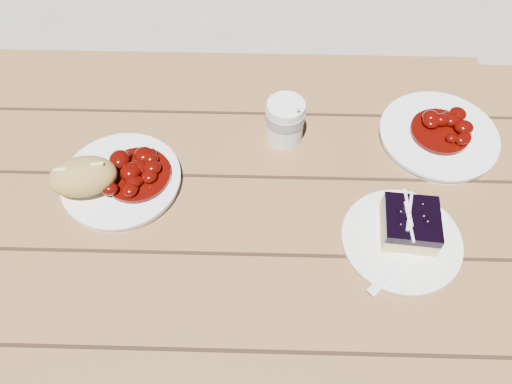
{
  "coord_description": "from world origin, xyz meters",
  "views": [
    {
      "loc": [
        0.25,
        -0.47,
        1.49
      ],
      "look_at": [
        0.24,
        0.0,
        0.81
      ],
      "focal_mm": 35.0,
      "sensor_mm": 36.0,
      "label": 1
    }
  ],
  "objects_px": {
    "bread_roll": "(83,177)",
    "main_plate": "(122,181)",
    "blueberry_cake": "(410,224)",
    "second_plate": "(438,136)",
    "coffee_cup": "(285,121)",
    "dessert_plate": "(401,240)",
    "picnic_table": "(140,254)"
  },
  "relations": [
    {
      "from": "second_plate",
      "to": "blueberry_cake",
      "type": "bearing_deg",
      "value": -113.31
    },
    {
      "from": "dessert_plate",
      "to": "coffee_cup",
      "type": "bearing_deg",
      "value": 130.29
    },
    {
      "from": "picnic_table",
      "to": "main_plate",
      "type": "xyz_separation_m",
      "value": [
        -0.01,
        0.06,
        0.17
      ]
    },
    {
      "from": "dessert_plate",
      "to": "second_plate",
      "type": "bearing_deg",
      "value": 65.96
    },
    {
      "from": "dessert_plate",
      "to": "second_plate",
      "type": "xyz_separation_m",
      "value": [
        0.1,
        0.23,
        0.0
      ]
    },
    {
      "from": "main_plate",
      "to": "dessert_plate",
      "type": "xyz_separation_m",
      "value": [
        0.49,
        -0.11,
        -0.0
      ]
    },
    {
      "from": "main_plate",
      "to": "second_plate",
      "type": "relative_size",
      "value": 0.95
    },
    {
      "from": "bread_roll",
      "to": "main_plate",
      "type": "bearing_deg",
      "value": 19.98
    },
    {
      "from": "coffee_cup",
      "to": "second_plate",
      "type": "distance_m",
      "value": 0.3
    },
    {
      "from": "main_plate",
      "to": "blueberry_cake",
      "type": "bearing_deg",
      "value": -10.66
    },
    {
      "from": "bread_roll",
      "to": "blueberry_cake",
      "type": "xyz_separation_m",
      "value": [
        0.55,
        -0.07,
        -0.01
      ]
    },
    {
      "from": "dessert_plate",
      "to": "blueberry_cake",
      "type": "height_order",
      "value": "blueberry_cake"
    },
    {
      "from": "dessert_plate",
      "to": "coffee_cup",
      "type": "height_order",
      "value": "coffee_cup"
    },
    {
      "from": "main_plate",
      "to": "bread_roll",
      "type": "relative_size",
      "value": 1.78
    },
    {
      "from": "bread_roll",
      "to": "blueberry_cake",
      "type": "relative_size",
      "value": 1.22
    },
    {
      "from": "dessert_plate",
      "to": "second_plate",
      "type": "height_order",
      "value": "second_plate"
    },
    {
      "from": "main_plate",
      "to": "second_plate",
      "type": "height_order",
      "value": "same"
    },
    {
      "from": "bread_roll",
      "to": "coffee_cup",
      "type": "height_order",
      "value": "coffee_cup"
    },
    {
      "from": "picnic_table",
      "to": "coffee_cup",
      "type": "bearing_deg",
      "value": 32.26
    },
    {
      "from": "coffee_cup",
      "to": "second_plate",
      "type": "height_order",
      "value": "coffee_cup"
    },
    {
      "from": "picnic_table",
      "to": "bread_roll",
      "type": "height_order",
      "value": "bread_roll"
    },
    {
      "from": "bread_roll",
      "to": "second_plate",
      "type": "height_order",
      "value": "bread_roll"
    },
    {
      "from": "blueberry_cake",
      "to": "second_plate",
      "type": "relative_size",
      "value": 0.44
    },
    {
      "from": "dessert_plate",
      "to": "main_plate",
      "type": "bearing_deg",
      "value": 167.44
    },
    {
      "from": "dessert_plate",
      "to": "blueberry_cake",
      "type": "relative_size",
      "value": 2.01
    },
    {
      "from": "bread_roll",
      "to": "dessert_plate",
      "type": "distance_m",
      "value": 0.55
    },
    {
      "from": "main_plate",
      "to": "bread_roll",
      "type": "bearing_deg",
      "value": -160.02
    },
    {
      "from": "main_plate",
      "to": "dessert_plate",
      "type": "height_order",
      "value": "main_plate"
    },
    {
      "from": "bread_roll",
      "to": "second_plate",
      "type": "xyz_separation_m",
      "value": [
        0.65,
        0.14,
        -0.04
      ]
    },
    {
      "from": "main_plate",
      "to": "blueberry_cake",
      "type": "distance_m",
      "value": 0.51
    },
    {
      "from": "main_plate",
      "to": "second_plate",
      "type": "bearing_deg",
      "value": 11.65
    },
    {
      "from": "dessert_plate",
      "to": "blueberry_cake",
      "type": "distance_m",
      "value": 0.03
    }
  ]
}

